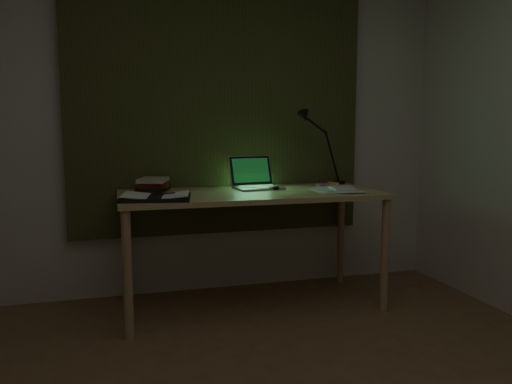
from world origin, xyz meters
TOP-DOWN VIEW (x-y plane):
  - wall_back at (0.00, 2.00)m, footprint 3.50×0.00m
  - curtain at (0.00, 1.96)m, footprint 2.20×0.06m
  - desk at (0.13, 1.53)m, footprint 1.77×0.77m
  - laptop at (0.23, 1.69)m, footprint 0.38×0.41m
  - open_textbook at (-0.53, 1.33)m, footprint 0.46×0.36m
  - book_stack at (-0.51, 1.78)m, footprint 0.25×0.28m
  - loose_papers at (0.72, 1.47)m, footprint 0.36×0.38m
  - mouse at (0.32, 1.60)m, footprint 0.08×0.10m
  - sticky_yellow at (0.87, 1.82)m, footprint 0.09×0.09m
  - sticky_pink at (0.74, 1.74)m, footprint 0.08×0.08m
  - desk_lamp at (0.92, 1.84)m, footprint 0.42×0.36m

SIDE VIEW (x-z plane):
  - desk at x=0.13m, z-range 0.00..0.81m
  - sticky_yellow at x=0.87m, z-range 0.81..0.82m
  - sticky_pink at x=0.74m, z-range 0.81..0.82m
  - loose_papers at x=0.72m, z-range 0.81..0.82m
  - mouse at x=0.32m, z-range 0.81..0.84m
  - open_textbook at x=-0.53m, z-range 0.81..0.84m
  - book_stack at x=-0.51m, z-range 0.81..0.90m
  - laptop at x=0.23m, z-range 0.81..1.04m
  - desk_lamp at x=0.92m, z-range 0.81..1.34m
  - wall_back at x=0.00m, z-range 0.00..2.50m
  - curtain at x=0.00m, z-range 0.45..2.45m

